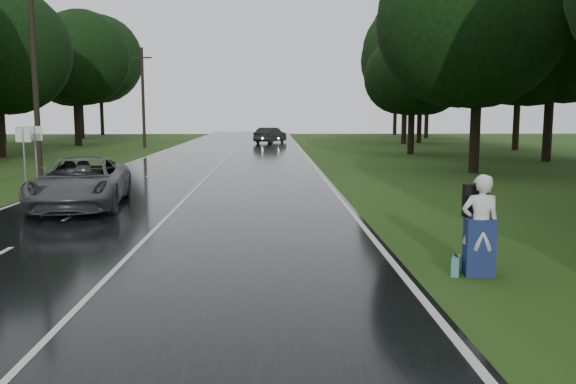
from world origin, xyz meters
name	(u,v)px	position (x,y,z in m)	size (l,w,h in m)	color
ground	(99,288)	(0.00, 0.00, 0.00)	(160.00, 160.00, 0.00)	#284815
road	(210,175)	(0.00, 20.00, 0.02)	(12.00, 140.00, 0.04)	black
lane_center	(210,174)	(0.00, 20.00, 0.04)	(0.12, 140.00, 0.01)	silver
grey_car	(81,182)	(-3.26, 9.37, 0.88)	(2.78, 6.04, 1.68)	#484B4D
far_car	(270,135)	(3.19, 51.63, 0.86)	(1.73, 4.97, 1.64)	black
hitchhiker	(480,229)	(7.34, 0.69, 0.94)	(0.77, 0.70, 2.04)	silver
suitcase	(456,266)	(6.91, 0.75, 0.18)	(0.15, 0.51, 0.36)	teal
utility_pole_mid	(41,177)	(-8.50, 19.36, 0.00)	(1.80, 0.28, 9.97)	black
utility_pole_far	(145,148)	(-8.50, 44.32, 0.00)	(1.80, 0.28, 9.11)	black
road_sign_a	(26,189)	(-7.20, 14.41, 0.00)	(0.63, 0.10, 2.64)	white
road_sign_b	(38,186)	(-7.20, 15.66, 0.00)	(0.63, 0.10, 2.64)	white
tree_left_e	(2,157)	(-16.32, 32.54, 0.00)	(8.07, 8.07, 12.60)	black
tree_left_f	(79,146)	(-15.78, 48.10, 0.00)	(9.73, 9.73, 15.20)	black
tree_right_d	(473,173)	(14.19, 20.70, 0.00)	(8.76, 8.76, 13.69)	black
tree_right_e	(410,154)	(14.21, 35.19, 0.00)	(7.23, 7.23, 11.30)	black
tree_right_f	(404,144)	(17.13, 50.48, 0.00)	(10.05, 10.05, 15.70)	black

